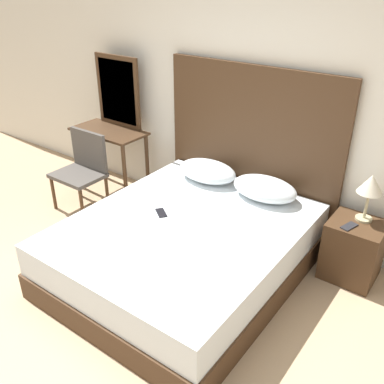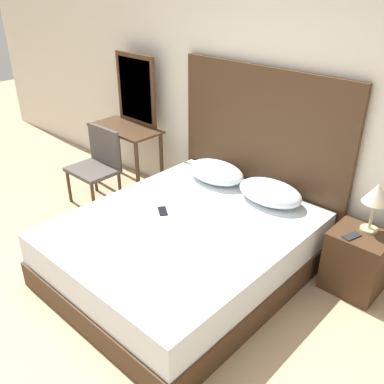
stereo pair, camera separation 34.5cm
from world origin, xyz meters
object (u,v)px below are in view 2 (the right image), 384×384
at_px(bed, 184,249).
at_px(table_lamp, 376,196).
at_px(chair, 98,161).
at_px(vanity_desk, 126,140).
at_px(phone_on_bed, 163,211).
at_px(nightstand, 356,261).
at_px(phone_on_nightstand, 352,236).

xyz_separation_m(bed, table_lamp, (1.17, 0.89, 0.59)).
height_order(bed, chair, chair).
height_order(bed, vanity_desk, vanity_desk).
relative_size(vanity_desk, chair, 1.02).
xyz_separation_m(bed, vanity_desk, (-1.63, 0.74, 0.35)).
distance_m(phone_on_bed, vanity_desk, 1.55).
bearing_deg(bed, table_lamp, 37.35).
relative_size(bed, vanity_desk, 2.38).
relative_size(bed, chair, 2.43).
height_order(bed, table_lamp, table_lamp).
bearing_deg(table_lamp, nightstand, -100.45).
bearing_deg(bed, chair, 169.01).
distance_m(phone_on_bed, table_lamp, 1.71).
xyz_separation_m(bed, phone_on_bed, (-0.26, 0.01, 0.26)).
relative_size(table_lamp, phone_on_nightstand, 2.49).
relative_size(phone_on_bed, nightstand, 0.31).
bearing_deg(bed, nightstand, 35.14).
height_order(phone_on_bed, table_lamp, table_lamp).
height_order(vanity_desk, chair, chair).
distance_m(table_lamp, vanity_desk, 2.81).
xyz_separation_m(bed, chair, (-1.60, 0.31, 0.23)).
height_order(bed, nightstand, nightstand).
bearing_deg(phone_on_bed, phone_on_nightstand, 26.96).
height_order(nightstand, table_lamp, table_lamp).
bearing_deg(nightstand, phone_on_bed, -150.61).
height_order(nightstand, chair, chair).
bearing_deg(phone_on_bed, chair, 167.51).
bearing_deg(phone_on_nightstand, nightstand, 66.27).
height_order(phone_on_bed, vanity_desk, vanity_desk).
height_order(table_lamp, phone_on_nightstand, table_lamp).
bearing_deg(phone_on_nightstand, table_lamp, 71.94).
distance_m(bed, phone_on_bed, 0.37).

